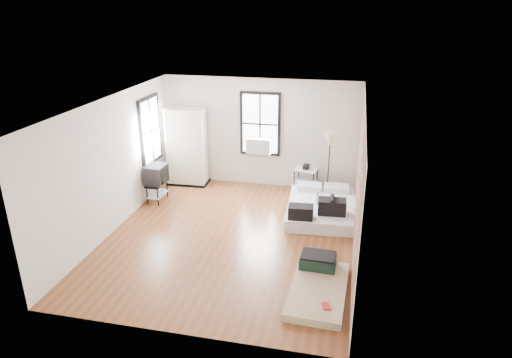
% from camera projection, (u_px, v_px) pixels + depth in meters
% --- Properties ---
extents(ground, '(6.00, 6.00, 0.00)m').
position_uv_depth(ground, '(231.00, 237.00, 9.45)').
color(ground, brown).
rests_on(ground, ground).
extents(room_shell, '(5.02, 6.02, 2.80)m').
position_uv_depth(room_shell, '(245.00, 153.00, 9.10)').
color(room_shell, silver).
rests_on(room_shell, ground).
extents(mattress_main, '(1.64, 2.15, 0.66)m').
position_uv_depth(mattress_main, '(321.00, 207.00, 10.37)').
color(mattress_main, white).
rests_on(mattress_main, ground).
extents(mattress_bare, '(0.98, 1.76, 0.37)m').
position_uv_depth(mattress_bare, '(318.00, 283.00, 7.74)').
color(mattress_bare, '#C8BB91').
rests_on(mattress_bare, ground).
extents(wardrobe, '(1.05, 0.63, 2.03)m').
position_uv_depth(wardrobe, '(187.00, 147.00, 11.86)').
color(wardrobe, black).
rests_on(wardrobe, ground).
extents(side_table, '(0.63, 0.53, 0.74)m').
position_uv_depth(side_table, '(306.00, 173.00, 11.49)').
color(side_table, black).
rests_on(side_table, ground).
extents(floor_lamp, '(0.35, 0.35, 1.65)m').
position_uv_depth(floor_lamp, '(330.00, 143.00, 10.83)').
color(floor_lamp, black).
rests_on(floor_lamp, ground).
extents(tv_stand, '(0.47, 0.66, 0.92)m').
position_uv_depth(tv_stand, '(156.00, 176.00, 10.91)').
color(tv_stand, black).
rests_on(tv_stand, ground).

